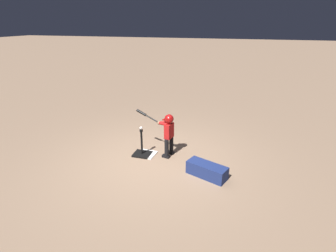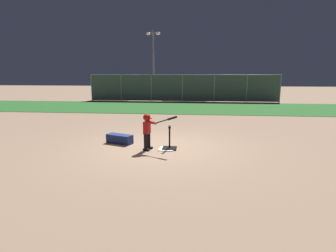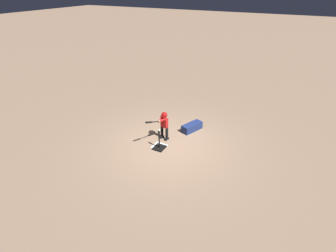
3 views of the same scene
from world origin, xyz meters
name	(u,v)px [view 1 (image 1 of 3)]	position (x,y,z in m)	size (l,w,h in m)	color
ground_plane	(153,161)	(0.00, 0.00, 0.00)	(90.00, 90.00, 0.00)	#93755B
home_plate	(146,154)	(0.27, -0.27, 0.01)	(0.44, 0.44, 0.02)	white
batting_tee	(142,151)	(0.35, -0.22, 0.10)	(0.41, 0.37, 0.66)	black
batter_child	(167,130)	(-0.24, -0.38, 0.66)	(0.99, 0.40, 1.05)	black
baseball	(141,128)	(0.35, -0.22, 0.70)	(0.07, 0.07, 0.07)	white
equipment_bag	(207,170)	(-1.28, 0.27, 0.14)	(0.84, 0.32, 0.28)	navy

